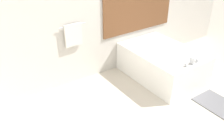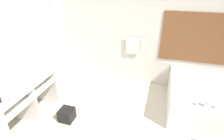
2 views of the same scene
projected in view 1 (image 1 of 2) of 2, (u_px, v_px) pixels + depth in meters
name	position (u px, v px, depth m)	size (l,w,h in m)	color
wall_back_with_blinds	(87.00, 10.00, 4.36)	(7.40, 0.13, 2.70)	silver
bathtub	(162.00, 62.00, 4.86)	(1.07, 1.55, 0.70)	white
bath_mat	(219.00, 105.00, 4.19)	(0.51, 0.77, 0.02)	slate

